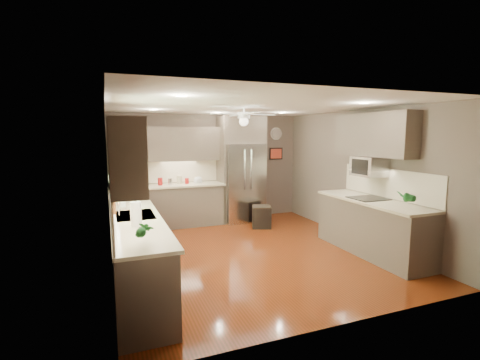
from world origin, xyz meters
TOP-DOWN VIEW (x-y plane):
  - floor at (0.00, 0.00)m, footprint 5.00×5.00m
  - ceiling at (0.00, 0.00)m, footprint 5.00×5.00m
  - wall_back at (0.00, 2.50)m, footprint 4.50×0.00m
  - wall_front at (0.00, -2.50)m, footprint 4.50×0.00m
  - wall_left at (-2.25, 0.00)m, footprint 0.00×5.00m
  - wall_right at (2.25, 0.00)m, footprint 0.00×5.00m
  - canister_a at (-1.19, 2.20)m, footprint 0.12×0.12m
  - canister_b at (-0.98, 2.19)m, footprint 0.10×0.10m
  - canister_c at (-0.76, 2.24)m, footprint 0.16×0.16m
  - canister_d at (-0.61, 2.20)m, footprint 0.12×0.12m
  - soap_bottle at (-2.06, -0.06)m, footprint 0.08×0.08m
  - potted_plant_left at (-1.94, -1.91)m, footprint 0.20×0.17m
  - potted_plant_right at (1.92, -1.46)m, footprint 0.20×0.17m
  - bowl at (-0.35, 2.20)m, footprint 0.30×0.30m
  - left_run at (-1.95, 0.15)m, footprint 0.65×4.70m
  - back_run at (-0.72, 2.20)m, footprint 1.85×0.65m
  - uppers at (-0.74, 0.71)m, footprint 4.50×4.70m
  - window at (-2.22, -0.50)m, footprint 0.05×1.12m
  - sink at (-1.93, -0.50)m, footprint 0.50×0.70m
  - refrigerator at (0.70, 2.16)m, footprint 1.06×0.75m
  - right_run at (1.93, -0.80)m, footprint 0.70×2.20m
  - microwave at (2.03, -0.55)m, footprint 0.43×0.55m
  - ceiling_fan at (-0.00, 0.30)m, footprint 1.18×1.18m
  - recessed_lights at (-0.04, 0.40)m, footprint 2.84×3.14m
  - wall_clock at (1.75, 2.48)m, footprint 0.30×0.03m
  - framed_print at (1.75, 2.48)m, footprint 0.36×0.03m
  - stool at (0.87, 1.42)m, footprint 0.52×0.52m
  - paper_towel at (-1.96, -1.11)m, footprint 0.13×0.13m

SIDE VIEW (x-z plane):
  - floor at x=0.00m, z-range 0.00..0.00m
  - stool at x=0.87m, z-range 0.00..0.48m
  - left_run at x=-1.95m, z-range -0.24..1.21m
  - back_run at x=-0.72m, z-range -0.24..1.21m
  - right_run at x=1.93m, z-range -0.24..1.21m
  - sink at x=-1.93m, z-range 0.75..1.07m
  - bowl at x=-0.35m, z-range 0.94..1.00m
  - canister_d at x=-0.61m, z-range 0.93..1.07m
  - canister_b at x=-0.98m, z-range 0.94..1.08m
  - canister_a at x=-1.19m, z-range 0.94..1.10m
  - soap_bottle at x=-2.06m, z-range 0.94..1.11m
  - canister_c at x=-0.76m, z-range 0.93..1.13m
  - paper_towel at x=-1.96m, z-range 0.92..1.25m
  - potted_plant_left at x=-1.94m, z-range 0.94..1.25m
  - potted_plant_right at x=1.92m, z-range 0.94..1.26m
  - refrigerator at x=0.70m, z-range -0.04..2.41m
  - wall_back at x=0.00m, z-range -1.00..3.50m
  - wall_front at x=0.00m, z-range -1.00..3.50m
  - wall_left at x=-2.25m, z-range -1.25..3.75m
  - wall_right at x=2.25m, z-range -1.25..3.75m
  - microwave at x=2.03m, z-range 1.31..1.65m
  - framed_print at x=1.75m, z-range 1.40..1.70m
  - window at x=-2.22m, z-range 1.09..2.01m
  - uppers at x=-0.74m, z-range 1.39..2.35m
  - wall_clock at x=1.75m, z-range 1.90..2.20m
  - ceiling_fan at x=0.00m, z-range 2.17..2.49m
  - recessed_lights at x=-0.04m, z-range 2.49..2.50m
  - ceiling at x=0.00m, z-range 2.50..2.50m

